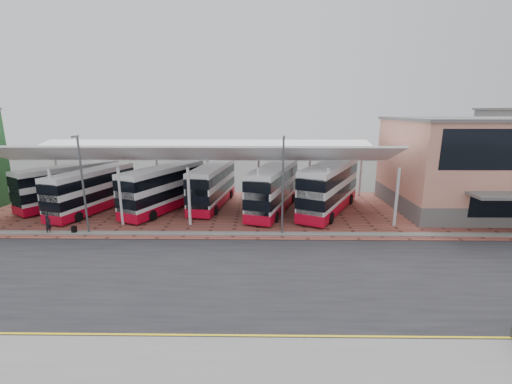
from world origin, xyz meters
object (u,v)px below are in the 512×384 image
terminal (488,165)px  bus_1 (92,191)px  bus_4 (273,189)px  bus_3 (213,186)px  bus_0 (70,186)px  bus_2 (165,188)px  pedestrian (48,224)px  bus_5 (329,188)px

terminal → bus_1: terminal is taller
bus_4 → bus_3: bearing=-178.8°
terminal → bus_0: terminal is taller
bus_1 → bus_2: size_ratio=0.96×
bus_2 → bus_3: bearing=42.8°
pedestrian → bus_3: bearing=-46.3°
terminal → bus_1: size_ratio=1.76×
pedestrian → terminal: bearing=-70.3°
terminal → bus_0: bearing=179.0°
bus_1 → bus_5: bearing=17.1°
bus_0 → bus_5: size_ratio=0.87×
bus_4 → pedestrian: (-18.75, -6.79, -1.46)m
bus_3 → bus_5: bus_5 is taller
bus_4 → bus_5: bus_5 is taller
bus_2 → bus_5: bus_5 is taller
bus_4 → bus_5: bearing=16.1°
bus_0 → bus_1: bus_0 is taller
bus_4 → bus_5: (5.55, -0.13, 0.13)m
bus_1 → bus_0: bearing=165.1°
bus_2 → bus_5: 16.54m
terminal → pedestrian: (-40.23, -7.71, -3.80)m
pedestrian → bus_2: bearing=-39.1°
terminal → bus_5: size_ratio=1.59×
bus_1 → pedestrian: (-0.72, -6.42, -1.29)m
bus_3 → bus_1: bearing=-160.9°
bus_0 → bus_5: bus_5 is taller
bus_1 → bus_4: bearing=17.7°
bus_3 → pedestrian: (-12.40, -8.65, -1.34)m
bus_1 → pedestrian: 6.58m
bus_0 → pedestrian: (2.66, -8.47, -1.34)m
bus_5 → bus_2: bearing=-153.7°
bus_1 → bus_4: 18.04m
bus_0 → bus_5: (26.96, -1.81, 0.25)m
bus_0 → bus_3: (15.06, 0.18, -0.00)m
bus_5 → pedestrian: (-24.31, -6.66, -1.59)m
terminal → pedestrian: terminal is taller
terminal → bus_1: 39.61m
bus_5 → terminal: bearing=31.3°
bus_0 → bus_2: bearing=24.9°
bus_2 → bus_4: size_ratio=0.97×
bus_4 → bus_2: bearing=-163.6°
bus_1 → bus_5: bus_5 is taller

